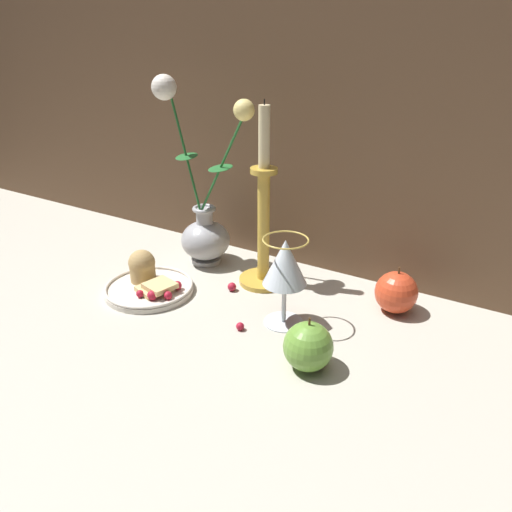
# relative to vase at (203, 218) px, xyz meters

# --- Properties ---
(ground_plane) EXTENTS (2.40, 2.40, 0.00)m
(ground_plane) POSITION_rel_vase_xyz_m (0.17, -0.13, -0.10)
(ground_plane) COLOR #B7B2A3
(ground_plane) RESTS_ON ground
(vase) EXTENTS (0.23, 0.11, 0.39)m
(vase) POSITION_rel_vase_xyz_m (0.00, 0.00, 0.00)
(vase) COLOR #A3A3A8
(vase) RESTS_ON ground_plane
(plate_with_pastries) EXTENTS (0.17, 0.17, 0.08)m
(plate_with_pastries) POSITION_rel_vase_xyz_m (-0.02, -0.16, -0.08)
(plate_with_pastries) COLOR silver
(plate_with_pastries) RESTS_ON ground_plane
(wine_glass) EXTENTS (0.08, 0.08, 0.16)m
(wine_glass) POSITION_rel_vase_xyz_m (0.27, -0.13, 0.01)
(wine_glass) COLOR silver
(wine_glass) RESTS_ON ground_plane
(candlestick) EXTENTS (0.10, 0.10, 0.36)m
(candlestick) POSITION_rel_vase_xyz_m (0.16, -0.02, 0.02)
(candlestick) COLOR gold
(candlestick) RESTS_ON ground_plane
(apple_beside_vase) EXTENTS (0.08, 0.08, 0.09)m
(apple_beside_vase) POSITION_rel_vase_xyz_m (0.42, 0.01, -0.06)
(apple_beside_vase) COLOR #D14223
(apple_beside_vase) RESTS_ON ground_plane
(apple_near_glass) EXTENTS (0.08, 0.08, 0.09)m
(apple_near_glass) POSITION_rel_vase_xyz_m (0.36, -0.22, -0.07)
(apple_near_glass) COLOR #669938
(apple_near_glass) RESTS_ON ground_plane
(berry_near_plate) EXTENTS (0.01, 0.01, 0.01)m
(berry_near_plate) POSITION_rel_vase_xyz_m (0.21, -0.19, -0.10)
(berry_near_plate) COLOR #AD192D
(berry_near_plate) RESTS_ON ground_plane
(berry_front_center) EXTENTS (0.02, 0.02, 0.02)m
(berry_front_center) POSITION_rel_vase_xyz_m (0.12, -0.08, -0.10)
(berry_front_center) COLOR #AD192D
(berry_front_center) RESTS_ON ground_plane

